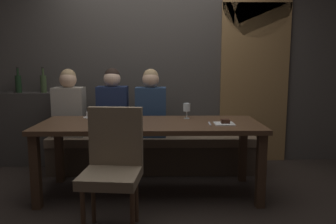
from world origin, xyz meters
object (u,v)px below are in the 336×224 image
at_px(dining_table, 150,131).
at_px(banquette_bench, 152,153).
at_px(wine_glass_end_left, 135,113).
at_px(wine_glass_center_front, 187,108).
at_px(dessert_plate, 225,123).
at_px(diner_bearded, 113,104).
at_px(wine_bottle_dark_red, 18,83).
at_px(chair_near_side, 113,162).
at_px(diner_far_end, 151,105).
at_px(wine_glass_center_back, 110,117).
at_px(wine_bottle_pale_label, 43,83).
at_px(fork_on_table, 210,124).
at_px(espresso_cup, 89,115).
at_px(diner_redhead, 69,105).

height_order(dining_table, banquette_bench, dining_table).
bearing_deg(wine_glass_end_left, wine_glass_center_front, 31.15).
xyz_separation_m(banquette_bench, dessert_plate, (0.73, -0.80, 0.53)).
height_order(diner_bearded, wine_glass_center_front, diner_bearded).
bearing_deg(wine_bottle_dark_red, wine_glass_end_left, -34.57).
height_order(chair_near_side, diner_far_end, diner_far_end).
bearing_deg(diner_far_end, wine_glass_end_left, -99.54).
height_order(chair_near_side, wine_glass_center_back, chair_near_side).
height_order(dining_table, wine_bottle_dark_red, wine_bottle_dark_red).
bearing_deg(wine_bottle_pale_label, wine_glass_center_back, -51.55).
xyz_separation_m(chair_near_side, wine_bottle_pale_label, (-1.13, 1.74, 0.51)).
height_order(diner_bearded, fork_on_table, diner_bearded).
relative_size(dining_table, chair_near_side, 2.24).
height_order(banquette_bench, fork_on_table, fork_on_table).
distance_m(banquette_bench, wine_glass_end_left, 1.01).
bearing_deg(dessert_plate, espresso_cup, 164.09).
xyz_separation_m(wine_bottle_dark_red, fork_on_table, (2.31, -1.10, -0.33)).
bearing_deg(wine_glass_center_back, banquette_bench, 71.32).
bearing_deg(diner_bearded, dessert_plate, -33.91).
height_order(diner_bearded, wine_glass_end_left, diner_bearded).
relative_size(wine_bottle_dark_red, dessert_plate, 1.72).
relative_size(dining_table, wine_bottle_dark_red, 6.75).
xyz_separation_m(dining_table, chair_near_side, (-0.27, -0.72, -0.09)).
relative_size(diner_redhead, wine_bottle_dark_red, 2.48).
bearing_deg(banquette_bench, diner_far_end, -117.56).
bearing_deg(wine_glass_end_left, dining_table, 28.53).
relative_size(diner_redhead, wine_glass_center_back, 4.94).
height_order(banquette_bench, diner_redhead, diner_redhead).
bearing_deg(chair_near_side, wine_glass_center_back, 100.60).
bearing_deg(wine_glass_center_back, diner_redhead, 122.77).
bearing_deg(diner_far_end, wine_glass_center_front, -47.21).
bearing_deg(fork_on_table, dining_table, 173.26).
bearing_deg(fork_on_table, wine_glass_end_left, -179.19).
xyz_separation_m(dessert_plate, fork_on_table, (-0.14, 0.02, -0.01)).
xyz_separation_m(wine_glass_center_back, espresso_cup, (-0.33, 0.61, -0.09)).
relative_size(banquette_bench, diner_far_end, 3.09).
xyz_separation_m(wine_bottle_dark_red, wine_glass_center_front, (2.10, -0.77, -0.21)).
bearing_deg(wine_glass_center_front, diner_far_end, 132.79).
height_order(chair_near_side, wine_bottle_dark_red, wine_bottle_dark_red).
bearing_deg(diner_redhead, espresso_cup, -51.17).
bearing_deg(dessert_plate, wine_glass_end_left, 178.33).
xyz_separation_m(diner_redhead, wine_glass_end_left, (0.86, -0.78, 0.02)).
height_order(chair_near_side, dessert_plate, chair_near_side).
distance_m(diner_redhead, diner_bearded, 0.52).
relative_size(diner_redhead, wine_glass_end_left, 4.94).
distance_m(banquette_bench, dessert_plate, 1.21).
distance_m(wine_bottle_dark_red, wine_glass_center_back, 1.92).
bearing_deg(banquette_bench, fork_on_table, -53.24).
height_order(diner_redhead, diner_bearded, diner_bearded).
relative_size(dining_table, wine_glass_center_back, 13.41).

